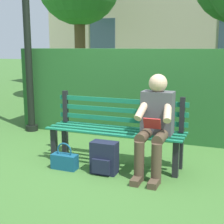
% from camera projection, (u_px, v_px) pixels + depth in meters
% --- Properties ---
extents(ground, '(60.00, 60.00, 0.00)m').
position_uv_depth(ground, '(115.00, 164.00, 4.26)').
color(ground, '#3D6B2D').
extents(park_bench, '(1.79, 0.46, 0.90)m').
position_uv_depth(park_bench, '(117.00, 129.00, 4.23)').
color(park_bench, black).
rests_on(park_bench, ground).
extents(person_seated, '(0.44, 0.73, 1.19)m').
position_uv_depth(person_seated, '(155.00, 122.00, 3.84)').
color(person_seated, '#4C4C51').
rests_on(person_seated, ground).
extents(hedge_backdrop, '(5.10, 0.66, 1.52)m').
position_uv_depth(hedge_backdrop, '(163.00, 92.00, 5.37)').
color(hedge_backdrop, '#265B28').
rests_on(hedge_backdrop, ground).
extents(backpack, '(0.32, 0.25, 0.39)m').
position_uv_depth(backpack, '(104.00, 158.00, 3.91)').
color(backpack, '#191E33').
rests_on(backpack, ground).
extents(handbag, '(0.33, 0.14, 0.34)m').
position_uv_depth(handbag, '(65.00, 161.00, 4.06)').
color(handbag, navy).
rests_on(handbag, ground).
extents(lamp_post, '(0.24, 0.24, 3.72)m').
position_uv_depth(lamp_post, '(26.00, 18.00, 5.56)').
color(lamp_post, black).
rests_on(lamp_post, ground).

